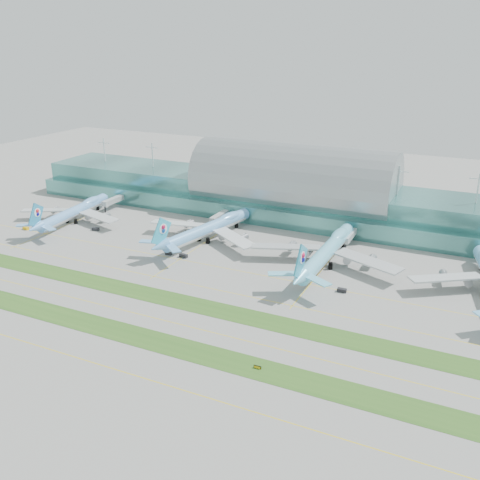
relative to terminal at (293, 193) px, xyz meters
The scene contains 18 objects.
ground 129.58m from the terminal, 90.00° to the right, with size 700.00×700.00×0.00m, color gray.
terminal is the anchor object (origin of this frame).
grass_strip_near 157.43m from the terminal, 90.00° to the right, with size 420.00×12.00×0.08m, color #2D591E.
grass_strip_far 127.58m from the terminal, 90.00° to the right, with size 420.00×12.00×0.08m, color #2D591E.
taxiline_a 177.36m from the terminal, 90.00° to the right, with size 420.00×0.35×0.01m, color yellow.
taxiline_b 143.50m from the terminal, 90.00° to the right, with size 420.00×0.35×0.01m, color yellow.
taxiline_c 111.70m from the terminal, 90.01° to the right, with size 420.00×0.35×0.01m, color yellow.
taxiline_d 89.92m from the terminal, 90.01° to the right, with size 420.00×0.35×0.01m, color yellow.
airliner_a 128.55m from the terminal, 149.73° to the right, with size 64.73×73.86×20.33m.
airliner_b 64.49m from the terminal, 113.32° to the right, with size 68.00×78.19×21.67m.
airliner_c 76.11m from the terminal, 57.50° to the right, with size 73.47×83.29×22.95m.
gse_a 154.49m from the terminal, 144.99° to the right, with size 3.74×1.69×1.59m, color #F1B10E.
gse_b 116.22m from the terminal, 140.82° to the right, with size 3.91×1.93×1.69m, color black.
gse_c 93.11m from the terminal, 111.22° to the right, with size 3.39×1.71×1.35m, color black.
gse_d 90.27m from the terminal, 106.21° to the right, with size 4.11×1.84×1.72m, color black.
gse_e 89.07m from the terminal, 65.54° to the right, with size 3.80×2.01×1.55m, color #C2930B.
gse_f 106.47m from the terminal, 58.49° to the right, with size 3.89×1.97×1.53m, color black.
taxiway_sign_east 163.78m from the terminal, 73.80° to the right, with size 2.60×0.36×1.10m.
Camera 1 is at (103.41, -163.14, 99.60)m, focal length 40.00 mm.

